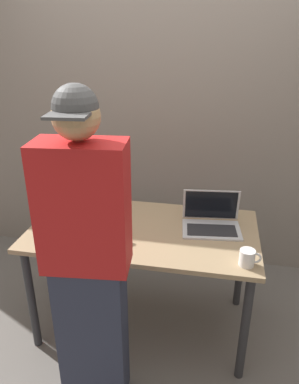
# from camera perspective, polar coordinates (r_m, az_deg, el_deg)

# --- Properties ---
(ground_plane) EXTENTS (8.00, 8.00, 0.00)m
(ground_plane) POSITION_cam_1_polar(r_m,az_deg,el_deg) (2.73, -0.86, -19.45)
(ground_plane) COLOR slate
(ground_plane) RESTS_ON ground
(desk) EXTENTS (1.39, 0.76, 0.75)m
(desk) POSITION_cam_1_polar(r_m,az_deg,el_deg) (2.33, -0.96, -7.53)
(desk) COLOR #9E8460
(desk) RESTS_ON ground
(laptop) EXTENTS (0.38, 0.30, 0.22)m
(laptop) POSITION_cam_1_polar(r_m,az_deg,el_deg) (2.31, 9.53, -4.33)
(laptop) COLOR #B7BABC
(laptop) RESTS_ON desk
(beer_bottle_dark) EXTENTS (0.08, 0.08, 0.33)m
(beer_bottle_dark) POSITION_cam_1_polar(r_m,az_deg,el_deg) (2.32, -10.60, -2.11)
(beer_bottle_dark) COLOR #1E5123
(beer_bottle_dark) RESTS_ON desk
(beer_bottle_amber) EXTENTS (0.06, 0.06, 0.26)m
(beer_bottle_amber) POSITION_cam_1_polar(r_m,az_deg,el_deg) (2.45, -10.99, -1.36)
(beer_bottle_amber) COLOR #472B14
(beer_bottle_amber) RESTS_ON desk
(beer_bottle_green) EXTENTS (0.06, 0.06, 0.32)m
(beer_bottle_green) POSITION_cam_1_polar(r_m,az_deg,el_deg) (2.38, -12.67, -1.55)
(beer_bottle_green) COLOR brown
(beer_bottle_green) RESTS_ON desk
(person_figure) EXTENTS (0.42, 0.30, 1.69)m
(person_figure) POSITION_cam_1_polar(r_m,az_deg,el_deg) (1.79, -9.51, -10.89)
(person_figure) COLOR #2D3347
(person_figure) RESTS_ON ground
(coffee_mug) EXTENTS (0.11, 0.08, 0.09)m
(coffee_mug) POSITION_cam_1_polar(r_m,az_deg,el_deg) (2.00, 14.95, -9.81)
(coffee_mug) COLOR white
(coffee_mug) RESTS_ON desk
(back_wall) EXTENTS (6.00, 0.10, 2.60)m
(back_wall) POSITION_cam_1_polar(r_m,az_deg,el_deg) (2.96, 2.73, 12.66)
(back_wall) COLOR gray
(back_wall) RESTS_ON ground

